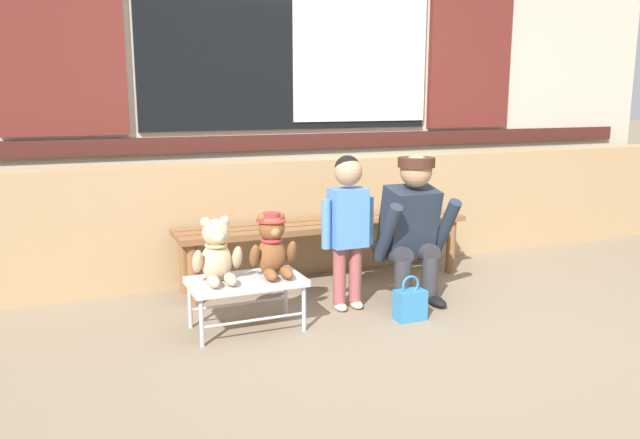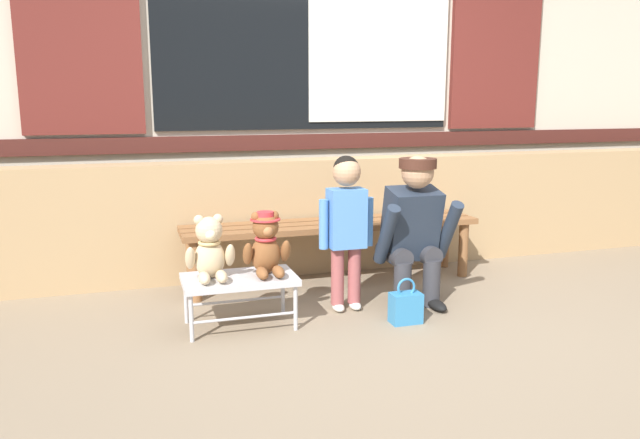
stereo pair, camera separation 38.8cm
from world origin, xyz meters
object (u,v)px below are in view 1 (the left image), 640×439
(adult_crouching, at_px, (412,228))
(handbag_on_ground, at_px, (410,304))
(wooden_bench_long, at_px, (325,231))
(child_standing, at_px, (348,216))
(small_display_bench, at_px, (246,284))
(teddy_bear_plain, at_px, (217,253))
(teddy_bear_with_hat, at_px, (272,246))

(adult_crouching, xyz_separation_m, handbag_on_ground, (-0.19, -0.31, -0.38))
(wooden_bench_long, xyz_separation_m, child_standing, (-0.10, -0.58, 0.22))
(small_display_bench, height_order, handbag_on_ground, small_display_bench)
(teddy_bear_plain, xyz_separation_m, handbag_on_ground, (1.10, -0.23, -0.37))
(small_display_bench, xyz_separation_m, handbag_on_ground, (0.94, -0.23, -0.17))
(wooden_bench_long, distance_m, child_standing, 0.63)
(teddy_bear_with_hat, relative_size, child_standing, 0.38)
(wooden_bench_long, height_order, child_standing, child_standing)
(small_display_bench, distance_m, adult_crouching, 1.15)
(wooden_bench_long, xyz_separation_m, teddy_bear_plain, (-0.94, -0.68, 0.09))
(small_display_bench, bearing_deg, adult_crouching, 4.32)
(wooden_bench_long, height_order, adult_crouching, adult_crouching)
(wooden_bench_long, distance_m, small_display_bench, 1.04)
(teddy_bear_with_hat, distance_m, adult_crouching, 0.97)
(teddy_bear_with_hat, xyz_separation_m, handbag_on_ground, (0.78, -0.23, -0.38))
(teddy_bear_plain, height_order, child_standing, child_standing)
(wooden_bench_long, relative_size, handbag_on_ground, 7.72)
(wooden_bench_long, bearing_deg, adult_crouching, -59.61)
(adult_crouching, bearing_deg, wooden_bench_long, 120.39)
(teddy_bear_with_hat, bearing_deg, small_display_bench, -179.23)
(teddy_bear_with_hat, relative_size, handbag_on_ground, 1.34)
(child_standing, distance_m, handbag_on_ground, 0.65)
(handbag_on_ground, bearing_deg, small_display_bench, 166.37)
(handbag_on_ground, bearing_deg, wooden_bench_long, 99.72)
(wooden_bench_long, bearing_deg, small_display_bench, -139.04)
(wooden_bench_long, height_order, handbag_on_ground, wooden_bench_long)
(wooden_bench_long, relative_size, teddy_bear_plain, 5.78)
(adult_crouching, bearing_deg, small_display_bench, -175.68)
(small_display_bench, bearing_deg, handbag_on_ground, -13.63)
(teddy_bear_plain, height_order, handbag_on_ground, teddy_bear_plain)
(small_display_bench, relative_size, handbag_on_ground, 2.35)
(teddy_bear_plain, distance_m, teddy_bear_with_hat, 0.32)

